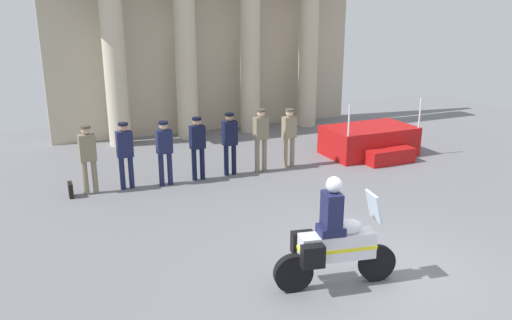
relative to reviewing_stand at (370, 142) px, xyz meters
name	(u,v)px	position (x,y,z in m)	size (l,w,h in m)	color
ground_plane	(383,274)	(-4.18, -6.14, -0.42)	(28.00, 28.00, 0.00)	slate
colonnade_backdrop	(213,32)	(-3.27, 4.91, 3.08)	(11.16, 1.55, 6.83)	#B6AB91
reviewing_stand	(370,142)	(0.00, 0.00, 0.00)	(2.68, 2.10, 1.77)	#B71414
officer_in_row_0	(88,154)	(-8.24, -0.01, 0.58)	(0.39, 0.24, 1.70)	#7A7056
officer_in_row_1	(125,150)	(-7.36, 0.01, 0.57)	(0.39, 0.24, 1.68)	#191E42
officer_in_row_2	(164,148)	(-6.41, -0.15, 0.56)	(0.39, 0.24, 1.66)	#191E42
officer_in_row_3	(198,143)	(-5.52, -0.08, 0.57)	(0.39, 0.24, 1.67)	black
officer_in_row_4	(230,139)	(-4.60, -0.03, 0.58)	(0.39, 0.24, 1.70)	black
officer_in_row_5	(261,135)	(-3.72, -0.11, 0.61)	(0.39, 0.24, 1.74)	#7A7056
officer_in_row_6	(289,133)	(-2.83, -0.05, 0.57)	(0.39, 0.24, 1.67)	#847A5B
motorcycle_with_rider	(333,242)	(-5.20, -6.10, 0.38)	(2.08, 0.80, 1.90)	black
briefcase_on_ground	(71,190)	(-8.71, -0.06, -0.24)	(0.10, 0.32, 0.36)	black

